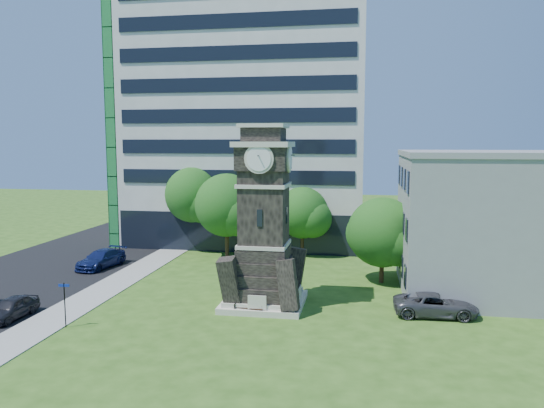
% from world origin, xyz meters
% --- Properties ---
extents(ground, '(160.00, 160.00, 0.00)m').
position_xyz_m(ground, '(0.00, 0.00, 0.00)').
color(ground, '#2D5117').
rests_on(ground, ground).
extents(sidewalk, '(3.00, 70.00, 0.06)m').
position_xyz_m(sidewalk, '(-9.50, 5.00, 0.03)').
color(sidewalk, gray).
rests_on(sidewalk, ground).
extents(street, '(14.00, 80.00, 0.02)m').
position_xyz_m(street, '(-18.00, 5.00, 0.01)').
color(street, black).
rests_on(street, ground).
extents(clock_tower, '(5.40, 5.40, 12.22)m').
position_xyz_m(clock_tower, '(3.00, 2.00, 5.28)').
color(clock_tower, beige).
rests_on(clock_tower, ground).
extents(office_tall, '(26.20, 15.11, 28.60)m').
position_xyz_m(office_tall, '(-3.20, 25.84, 14.22)').
color(office_tall, silver).
rests_on(office_tall, ground).
extents(office_low, '(15.20, 12.20, 10.40)m').
position_xyz_m(office_low, '(19.97, 8.00, 5.21)').
color(office_low, gray).
rests_on(office_low, ground).
extents(car_street_south, '(1.73, 4.08, 1.37)m').
position_xyz_m(car_street_south, '(-12.14, -3.52, 0.69)').
color(car_street_south, black).
rests_on(car_street_south, ground).
extents(car_street_north, '(3.07, 5.61, 1.54)m').
position_xyz_m(car_street_north, '(-13.19, 10.11, 0.77)').
color(car_street_north, '#111B4E').
rests_on(car_street_north, ground).
extents(car_east_lot, '(5.36, 2.61, 1.47)m').
position_xyz_m(car_east_lot, '(14.22, 1.52, 0.73)').
color(car_east_lot, '#454449').
rests_on(car_east_lot, ground).
extents(park_bench, '(1.87, 0.50, 0.96)m').
position_xyz_m(park_bench, '(2.44, -0.19, 0.51)').
color(park_bench, black).
rests_on(park_bench, ground).
extents(street_sign, '(0.66, 0.07, 2.74)m').
position_xyz_m(street_sign, '(-7.92, -4.40, 1.71)').
color(street_sign, black).
rests_on(street_sign, ground).
extents(tree_nw, '(6.20, 5.63, 8.55)m').
position_xyz_m(tree_nw, '(-7.42, 18.75, 5.50)').
color(tree_nw, '#332114').
rests_on(tree_nw, ground).
extents(tree_nc, '(6.63, 6.03, 8.11)m').
position_xyz_m(tree_nc, '(-3.14, 15.91, 4.89)').
color(tree_nc, '#332114').
rests_on(tree_nc, ground).
extents(tree_ne, '(5.57, 5.06, 6.73)m').
position_xyz_m(tree_ne, '(3.81, 18.43, 4.03)').
color(tree_ne, '#332114').
rests_on(tree_ne, ground).
extents(tree_east, '(6.04, 5.49, 6.77)m').
position_xyz_m(tree_east, '(11.17, 9.22, 3.87)').
color(tree_east, '#332114').
rests_on(tree_east, ground).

